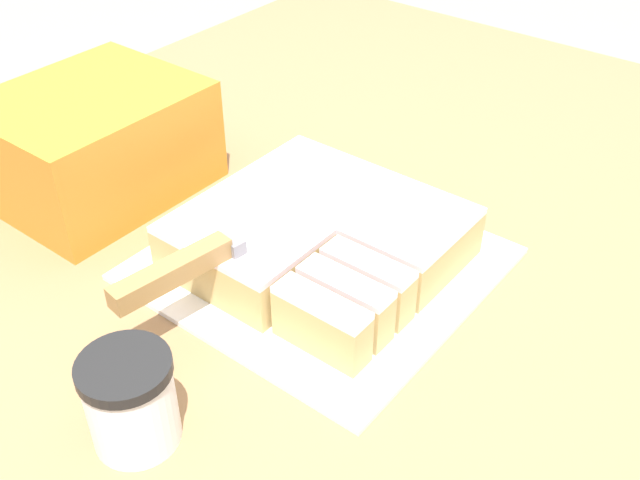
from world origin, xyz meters
TOP-DOWN VIEW (x-y plane):
  - countertop at (0.00, 0.00)m, footprint 1.40×1.10m
  - cake_board at (-0.08, -0.06)m, footprint 0.33×0.35m
  - cake at (-0.07, -0.06)m, footprint 0.25×0.27m
  - knife at (-0.21, -0.02)m, footprint 0.33×0.07m
  - coffee_cup at (-0.36, -0.08)m, footprint 0.08×0.08m
  - storage_box at (-0.12, 0.26)m, footprint 0.25×0.21m

SIDE VIEW (x-z plane):
  - countertop at x=0.00m, z-range 0.00..0.89m
  - cake_board at x=-0.08m, z-range 0.89..0.90m
  - cake at x=-0.07m, z-range 0.90..0.96m
  - coffee_cup at x=-0.36m, z-range 0.89..0.98m
  - storage_box at x=-0.12m, z-range 0.89..1.02m
  - knife at x=-0.21m, z-range 0.95..0.98m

